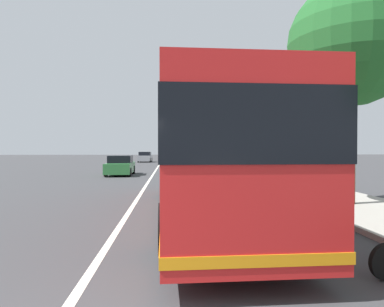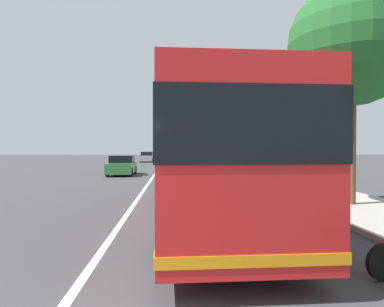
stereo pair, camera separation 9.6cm
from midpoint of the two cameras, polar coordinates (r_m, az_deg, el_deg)
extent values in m
cube|color=#9E998E|center=(13.12, 25.38, -7.81)|extent=(110.00, 3.60, 0.14)
cube|color=silver|center=(11.62, -10.14, -9.19)|extent=(110.00, 0.16, 0.01)
cube|color=red|center=(10.11, 2.13, -0.37)|extent=(11.98, 2.74, 2.92)
cube|color=black|center=(10.11, 2.13, 2.60)|extent=(12.02, 2.78, 1.02)
cube|color=orange|center=(10.20, 2.12, -7.19)|extent=(12.01, 2.77, 0.16)
cylinder|color=black|center=(13.94, -4.45, -5.44)|extent=(1.01, 0.32, 1.00)
cylinder|color=black|center=(14.13, 5.01, -5.36)|extent=(1.01, 0.32, 1.00)
cylinder|color=black|center=(6.40, -4.41, -12.94)|extent=(1.01, 0.32, 1.00)
cylinder|color=black|center=(6.81, 15.92, -12.13)|extent=(1.01, 0.32, 1.00)
cylinder|color=black|center=(6.08, 30.61, -15.88)|extent=(0.14, 0.58, 0.57)
cube|color=#2D7238|center=(25.94, -11.88, -2.41)|extent=(4.47, 1.93, 0.76)
cube|color=black|center=(26.02, -11.85, -0.95)|extent=(2.16, 1.74, 0.56)
cylinder|color=black|center=(24.40, -10.35, -3.18)|extent=(0.64, 0.23, 0.64)
cylinder|color=black|center=(24.63, -14.29, -3.15)|extent=(0.64, 0.23, 0.64)
cylinder|color=black|center=(27.31, -9.71, -2.75)|extent=(0.64, 0.23, 0.64)
cylinder|color=black|center=(27.52, -13.23, -2.73)|extent=(0.64, 0.23, 0.64)
cube|color=gray|center=(50.42, -7.69, -0.80)|extent=(4.09, 1.99, 0.82)
cube|color=black|center=(50.38, -7.69, -0.02)|extent=(2.13, 1.77, 0.55)
cylinder|color=black|center=(49.02, -6.88, -1.16)|extent=(0.65, 0.24, 0.64)
cylinder|color=black|center=(49.21, -8.83, -1.16)|extent=(0.65, 0.24, 0.64)
cylinder|color=black|center=(51.67, -6.59, -1.06)|extent=(0.65, 0.24, 0.64)
cylinder|color=black|center=(51.85, -8.45, -1.05)|extent=(0.65, 0.24, 0.64)
cylinder|color=brown|center=(12.50, 26.04, 1.40)|extent=(0.28, 0.28, 4.33)
sphere|color=#1E5B26|center=(13.00, 26.14, 16.75)|extent=(4.26, 4.26, 4.26)
camera|label=1|loc=(0.05, -89.76, 0.00)|focal=30.90mm
camera|label=2|loc=(0.05, 90.24, 0.00)|focal=30.90mm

